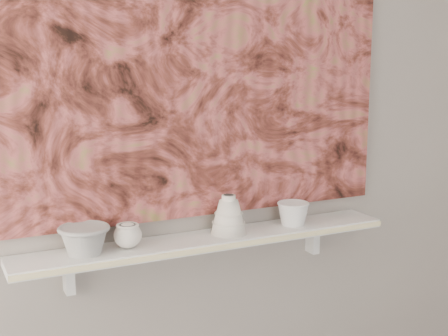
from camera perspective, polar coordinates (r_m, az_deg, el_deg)
wall_back at (r=2.25m, az=-2.44°, el=4.69°), size 3.60×0.00×3.60m
shelf at (r=2.25m, az=-1.38°, el=-6.63°), size 1.40×0.18×0.03m
shelf_stripe at (r=2.17m, az=-0.34°, el=-7.29°), size 1.40×0.01×0.02m
bracket_left at (r=2.19m, az=-14.02°, el=-9.53°), size 0.03×0.06×0.12m
bracket_right at (r=2.56m, az=8.10°, el=-6.36°), size 0.03×0.06×0.12m
painting at (r=2.22m, az=-2.33°, el=9.54°), size 1.50×0.02×1.10m
house_motif at (r=2.45m, az=7.51°, el=2.33°), size 0.09×0.00×0.08m
bowl_grey at (r=2.09m, az=-12.66°, el=-6.39°), size 0.22×0.22×0.10m
cup_cream at (r=2.13m, az=-8.79°, el=-6.11°), size 0.11×0.11×0.09m
bell_vessel at (r=2.26m, az=0.43°, el=-4.25°), size 0.16×0.16×0.14m
bowl_white at (r=2.40m, az=6.33°, el=-4.14°), size 0.14×0.14×0.09m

